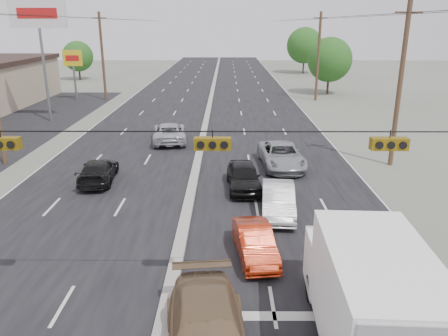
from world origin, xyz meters
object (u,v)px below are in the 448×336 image
at_px(utility_pole_left_c, 102,56).
at_px(utility_pole_right_c, 318,56).
at_px(queue_car_b, 278,200).
at_px(red_sedan, 255,243).
at_px(tree_right_mid, 330,60).
at_px(oncoming_far, 169,132).
at_px(queue_car_c, 281,156).
at_px(tree_left_far, 78,56).
at_px(box_truck, 368,298).
at_px(pole_sign_far, 73,62).
at_px(black_suv, 437,320).
at_px(queue_car_a, 243,177).
at_px(tree_right_far, 304,45).
at_px(pole_sign_billboard, 38,21).
at_px(utility_pole_right_b, 400,85).
at_px(oncoming_near, 98,171).

relative_size(utility_pole_left_c, utility_pole_right_c, 1.00).
bearing_deg(queue_car_b, red_sedan, -104.01).
distance_m(tree_right_mid, oncoming_far, 30.16).
bearing_deg(queue_car_b, queue_car_c, 86.47).
relative_size(utility_pole_left_c, tree_left_far, 1.63).
distance_m(tree_left_far, box_truck, 68.00).
xyz_separation_m(pole_sign_far, oncoming_far, (13.50, -19.29, -3.68)).
distance_m(tree_left_far, black_suv, 68.51).
bearing_deg(red_sedan, oncoming_far, 100.26).
distance_m(black_suv, queue_car_a, 13.15).
relative_size(utility_pole_left_c, queue_car_a, 2.34).
xyz_separation_m(utility_pole_right_c, tree_left_far, (-34.50, 20.00, -1.39)).
xyz_separation_m(tree_right_far, queue_car_a, (-13.17, -59.44, -4.23)).
relative_size(tree_right_mid, queue_car_a, 1.67).
distance_m(utility_pole_left_c, tree_right_mid, 27.96).
bearing_deg(oncoming_far, utility_pole_right_c, -135.10).
height_order(pole_sign_billboard, black_suv, pole_sign_billboard).
xyz_separation_m(pole_sign_far, tree_left_far, (-6.00, 20.00, -0.69)).
height_order(utility_pole_right_b, pole_sign_far, utility_pole_right_b).
height_order(utility_pole_right_c, tree_right_far, utility_pole_right_c).
xyz_separation_m(queue_car_b, oncoming_far, (-6.86, 13.45, 0.02)).
xyz_separation_m(utility_pole_right_c, oncoming_near, (-17.97, -28.28, -4.46)).
bearing_deg(utility_pole_right_b, tree_left_far, 127.48).
distance_m(red_sedan, oncoming_far, 18.37).
bearing_deg(tree_left_far, utility_pole_right_c, -30.10).
relative_size(pole_sign_far, red_sedan, 1.60).
relative_size(utility_pole_right_b, oncoming_far, 1.90).
bearing_deg(utility_pole_right_c, pole_sign_far, -180.00).
bearing_deg(pole_sign_far, utility_pole_left_c, 0.00).
height_order(pole_sign_billboard, red_sedan, pole_sign_billboard).
bearing_deg(utility_pole_right_c, queue_car_a, -108.18).
relative_size(utility_pole_right_b, tree_left_far, 1.63).
xyz_separation_m(tree_right_far, queue_car_b, (-11.64, -62.75, -4.25)).
bearing_deg(pole_sign_far, box_truck, -62.82).
xyz_separation_m(queue_car_a, queue_car_b, (1.53, -3.31, -0.02)).
xyz_separation_m(utility_pole_right_b, black_suv, (-4.65, -16.59, -4.39)).
height_order(utility_pole_right_c, tree_left_far, utility_pole_right_c).
height_order(pole_sign_billboard, oncoming_near, pole_sign_billboard).
xyz_separation_m(tree_right_mid, oncoming_near, (-20.47, -33.28, -3.69)).
bearing_deg(tree_right_far, queue_car_b, -100.51).
relative_size(utility_pole_right_c, red_sedan, 2.66).
bearing_deg(black_suv, tree_right_far, 81.37).
distance_m(utility_pole_left_c, utility_pole_right_b, 35.36).
height_order(utility_pole_right_b, oncoming_far, utility_pole_right_b).
bearing_deg(queue_car_a, oncoming_far, 114.60).
height_order(tree_left_far, red_sedan, tree_left_far).
xyz_separation_m(black_suv, queue_car_c, (-2.48, 16.08, 0.03)).
relative_size(pole_sign_billboard, tree_right_mid, 1.54).
distance_m(box_truck, red_sedan, 6.01).
xyz_separation_m(queue_car_b, queue_car_c, (1.01, 7.24, 0.04)).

